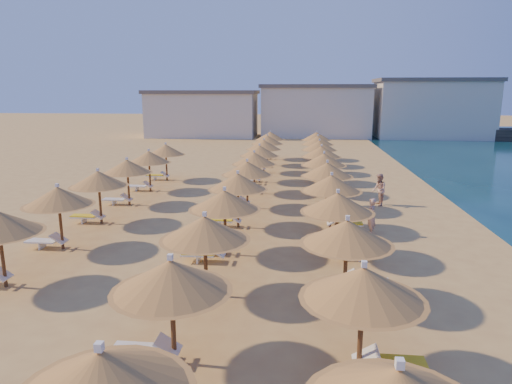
# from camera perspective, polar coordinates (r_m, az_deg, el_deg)

# --- Properties ---
(ground) EXTENTS (220.00, 220.00, 0.00)m
(ground) POSITION_cam_1_polar(r_m,az_deg,el_deg) (20.01, 2.36, -6.19)
(ground) COLOR tan
(ground) RESTS_ON ground
(jetty) EXTENTS (30.20, 9.80, 1.50)m
(jetty) POSITION_cam_1_polar(r_m,az_deg,el_deg) (69.20, 27.77, 6.40)
(jetty) COLOR black
(jetty) RESTS_ON ground
(hotel_blocks) EXTENTS (47.64, 10.03, 8.10)m
(hotel_blocks) POSITION_cam_1_polar(r_m,az_deg,el_deg) (66.07, 8.48, 10.04)
(hotel_blocks) COLOR beige
(hotel_blocks) RESTS_ON ground
(parasol_row_east) EXTENTS (2.87, 40.36, 2.78)m
(parasol_row_east) POSITION_cam_1_polar(r_m,az_deg,el_deg) (24.99, 8.88, 2.67)
(parasol_row_east) COLOR brown
(parasol_row_east) RESTS_ON ground
(parasol_row_west) EXTENTS (2.87, 40.36, 2.78)m
(parasol_row_west) POSITION_cam_1_polar(r_m,az_deg,el_deg) (25.12, -1.11, 2.87)
(parasol_row_west) COLOR brown
(parasol_row_west) RESTS_ON ground
(parasol_row_inland) EXTENTS (2.87, 21.61, 2.78)m
(parasol_row_inland) POSITION_cam_1_polar(r_m,az_deg,el_deg) (25.08, -17.34, 2.28)
(parasol_row_inland) COLOR brown
(parasol_row_inland) RESTS_ON ground
(loungers) EXTENTS (14.26, 38.95, 0.66)m
(loungers) POSITION_cam_1_polar(r_m,az_deg,el_deg) (25.11, 0.43, -1.47)
(loungers) COLOR white
(loungers) RESTS_ON ground
(beachgoer_b) EXTENTS (0.75, 0.93, 1.83)m
(beachgoer_b) POSITION_cam_1_polar(r_m,az_deg,el_deg) (26.88, 15.13, 0.27)
(beachgoer_b) COLOR tan
(beachgoer_b) RESTS_ON ground
(beachgoer_a) EXTENTS (0.43, 0.64, 1.71)m
(beachgoer_a) POSITION_cam_1_polar(r_m,az_deg,el_deg) (21.27, 14.19, -3.03)
(beachgoer_a) COLOR tan
(beachgoer_a) RESTS_ON ground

